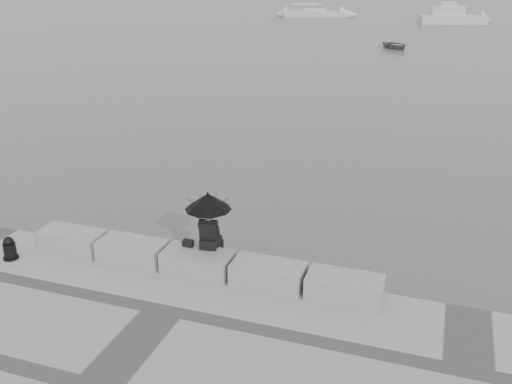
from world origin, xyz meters
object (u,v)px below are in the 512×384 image
at_px(mooring_bollard, 10,250).
at_px(motor_cruiser, 453,17).
at_px(seated_person, 208,209).
at_px(dinghy, 395,45).
at_px(sailboat_left, 315,13).

bearing_deg(mooring_bollard, motor_cruiser, 83.14).
xyz_separation_m(seated_person, mooring_bollard, (-4.68, -1.20, -1.24)).
distance_m(mooring_bollard, dinghy, 45.23).
distance_m(seated_person, dinghy, 43.86).
distance_m(mooring_bollard, motor_cruiser, 72.30).
bearing_deg(seated_person, motor_cruiser, 78.63).
xyz_separation_m(mooring_bollard, sailboat_left, (-10.83, 76.42, -0.23)).
bearing_deg(seated_person, sailboat_left, 93.49).
distance_m(seated_person, sailboat_left, 76.81).
relative_size(seated_person, motor_cruiser, 0.16).
relative_size(seated_person, sailboat_left, 0.11).
bearing_deg(motor_cruiser, mooring_bollard, -112.08).
distance_m(motor_cruiser, dinghy, 27.12).
height_order(seated_person, dinghy, seated_person).
xyz_separation_m(sailboat_left, dinghy, (15.06, -31.39, -0.22)).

